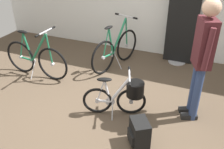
# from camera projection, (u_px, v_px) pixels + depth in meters

# --- Properties ---
(ground_plane) EXTENTS (7.43, 7.43, 0.00)m
(ground_plane) POSITION_uv_depth(u_px,v_px,m) (99.00, 115.00, 3.84)
(ground_plane) COLOR brown
(floor_banner_stand) EXTENTS (0.60, 0.36, 1.87)m
(floor_banner_stand) POSITION_uv_depth(u_px,v_px,m) (182.00, 24.00, 4.97)
(floor_banner_stand) COLOR #B7B7BC
(floor_banner_stand) RESTS_ON ground_plane
(folding_bike_foreground) EXTENTS (0.91, 0.51, 0.68)m
(folding_bike_foreground) POSITION_uv_depth(u_px,v_px,m) (123.00, 95.00, 3.72)
(folding_bike_foreground) COLOR black
(folding_bike_foreground) RESTS_ON ground_plane
(display_bike_left) EXTENTS (0.58, 1.39, 1.00)m
(display_bike_left) POSITION_uv_depth(u_px,v_px,m) (116.00, 49.00, 5.05)
(display_bike_left) COLOR black
(display_bike_left) RESTS_ON ground_plane
(display_bike_right) EXTENTS (1.38, 0.53, 0.96)m
(display_bike_right) POSITION_uv_depth(u_px,v_px,m) (36.00, 58.00, 4.72)
(display_bike_right) COLOR black
(display_bike_right) RESTS_ON ground_plane
(visitor_near_wall) EXTENTS (0.35, 0.50, 1.76)m
(visitor_near_wall) POSITION_uv_depth(u_px,v_px,m) (202.00, 54.00, 3.35)
(visitor_near_wall) COLOR navy
(visitor_near_wall) RESTS_ON ground_plane
(backpack_on_floor) EXTENTS (0.34, 0.36, 0.36)m
(backpack_on_floor) POSITION_uv_depth(u_px,v_px,m) (139.00, 133.00, 3.26)
(backpack_on_floor) COLOR black
(backpack_on_floor) RESTS_ON ground_plane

